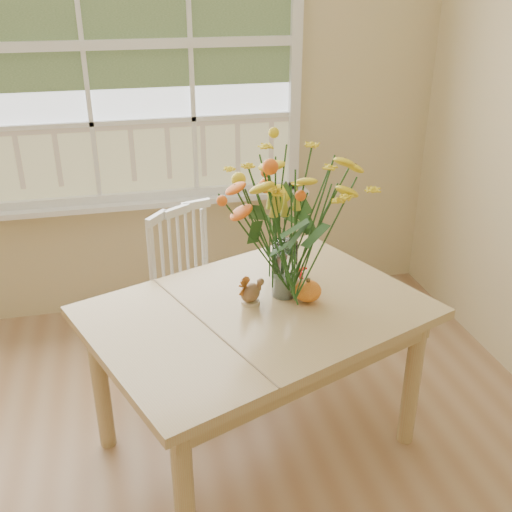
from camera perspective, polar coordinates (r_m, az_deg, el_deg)
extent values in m
cube|color=beige|center=(3.40, -15.78, 15.44)|extent=(4.00, 0.02, 2.70)
cube|color=silver|center=(3.35, -16.21, 18.75)|extent=(2.20, 0.00, 1.60)
cube|color=white|center=(3.49, -14.54, 4.57)|extent=(2.42, 0.12, 0.03)
cube|color=tan|center=(2.39, 0.11, -5.41)|extent=(1.52, 1.32, 0.04)
cube|color=tan|center=(2.42, 0.11, -6.83)|extent=(1.36, 1.16, 0.10)
cylinder|color=tan|center=(2.14, -6.86, -21.87)|extent=(0.07, 0.07, 0.64)
cylinder|color=tan|center=(2.65, -14.58, -11.72)|extent=(0.07, 0.07, 0.64)
cylinder|color=tan|center=(2.67, 14.65, -11.41)|extent=(0.07, 0.07, 0.64)
cylinder|color=tan|center=(3.10, 4.57, -5.01)|extent=(0.07, 0.07, 0.64)
cube|color=white|center=(3.01, -5.22, -4.33)|extent=(0.53, 0.53, 0.05)
cube|color=white|center=(3.01, -7.32, 0.31)|extent=(0.34, 0.25, 0.44)
cylinder|color=white|center=(2.95, -5.34, -9.87)|extent=(0.03, 0.03, 0.38)
cylinder|color=white|center=(3.13, -8.88, -7.76)|extent=(0.03, 0.03, 0.38)
cylinder|color=white|center=(3.12, -1.23, -7.55)|extent=(0.03, 0.03, 0.38)
cylinder|color=white|center=(3.29, -4.82, -5.71)|extent=(0.03, 0.03, 0.38)
cylinder|color=white|center=(2.42, 2.73, -1.22)|extent=(0.10, 0.10, 0.24)
ellipsoid|color=#E0591A|center=(2.41, 4.95, -3.43)|extent=(0.11, 0.11, 0.09)
cylinder|color=#CCB78C|center=(2.41, -0.53, -4.37)|extent=(0.07, 0.07, 0.01)
ellipsoid|color=brown|center=(2.39, -0.53, -3.51)|extent=(0.12, 0.11, 0.08)
ellipsoid|color=#38160F|center=(2.56, 3.28, -1.74)|extent=(0.08, 0.08, 0.07)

